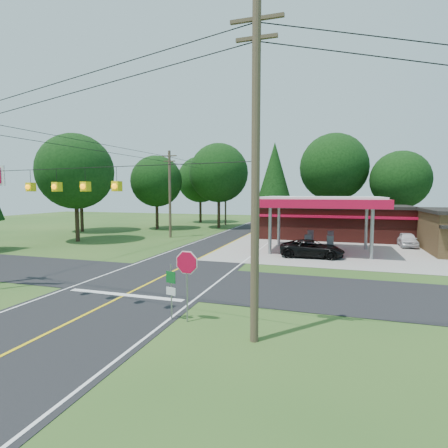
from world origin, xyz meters
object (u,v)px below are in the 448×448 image
(suv_car, at_px, (312,249))
(sedan_car, at_px, (407,240))
(octagonal_stop_sign, at_px, (187,268))
(gas_canopy, at_px, (321,204))

(suv_car, xyz_separation_m, sedan_car, (8.50, 8.50, -0.03))
(sedan_car, distance_m, octagonal_stop_sign, 27.56)
(sedan_car, bearing_deg, octagonal_stop_sign, -115.80)
(octagonal_stop_sign, bearing_deg, gas_canopy, 76.69)
(gas_canopy, xyz_separation_m, suv_car, (-0.50, -3.00, -3.56))
(gas_canopy, height_order, suv_car, gas_canopy)
(suv_car, distance_m, octagonal_stop_sign, 16.58)
(suv_car, relative_size, sedan_car, 1.29)
(gas_canopy, distance_m, suv_car, 4.68)
(suv_car, relative_size, octagonal_stop_sign, 1.72)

